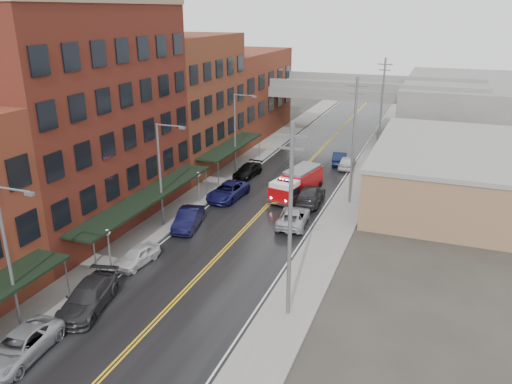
% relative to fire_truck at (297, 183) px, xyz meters
% --- Properties ---
extents(road, '(11.00, 160.00, 0.02)m').
position_rel_fire_truck_xyz_m(road, '(-1.90, -4.98, -1.45)').
color(road, black).
rests_on(road, ground).
extents(sidewalk_left, '(3.00, 160.00, 0.15)m').
position_rel_fire_truck_xyz_m(sidewalk_left, '(-9.20, -4.98, -1.38)').
color(sidewalk_left, slate).
rests_on(sidewalk_left, ground).
extents(sidewalk_right, '(3.00, 160.00, 0.15)m').
position_rel_fire_truck_xyz_m(sidewalk_right, '(5.40, -4.98, -1.38)').
color(sidewalk_right, slate).
rests_on(sidewalk_right, ground).
extents(curb_left, '(0.30, 160.00, 0.15)m').
position_rel_fire_truck_xyz_m(curb_left, '(-7.55, -4.98, -1.38)').
color(curb_left, gray).
rests_on(curb_left, ground).
extents(curb_right, '(0.30, 160.00, 0.15)m').
position_rel_fire_truck_xyz_m(curb_right, '(3.75, -4.98, -1.38)').
color(curb_right, gray).
rests_on(curb_right, ground).
extents(brick_building_b, '(9.00, 20.00, 18.00)m').
position_rel_fire_truck_xyz_m(brick_building_b, '(-15.20, -11.98, 7.54)').
color(brick_building_b, '#531E16').
rests_on(brick_building_b, ground).
extents(brick_building_c, '(9.00, 15.00, 15.00)m').
position_rel_fire_truck_xyz_m(brick_building_c, '(-15.20, 5.52, 6.04)').
color(brick_building_c, brown).
rests_on(brick_building_c, ground).
extents(brick_building_far, '(9.00, 20.00, 12.00)m').
position_rel_fire_truck_xyz_m(brick_building_far, '(-15.20, 23.02, 4.54)').
color(brick_building_far, brown).
rests_on(brick_building_far, ground).
extents(tan_building, '(14.00, 22.00, 5.00)m').
position_rel_fire_truck_xyz_m(tan_building, '(14.10, 5.02, 1.04)').
color(tan_building, '#8D6A4B').
rests_on(tan_building, ground).
extents(right_far_block, '(18.00, 30.00, 8.00)m').
position_rel_fire_truck_xyz_m(right_far_block, '(16.10, 35.02, 2.54)').
color(right_far_block, slate).
rests_on(right_far_block, ground).
extents(awning_1, '(2.60, 18.00, 3.09)m').
position_rel_fire_truck_xyz_m(awning_1, '(-9.39, -11.98, 1.53)').
color(awning_1, black).
rests_on(awning_1, ground).
extents(awning_2, '(2.60, 13.00, 3.09)m').
position_rel_fire_truck_xyz_m(awning_2, '(-9.39, 5.52, 1.53)').
color(awning_2, black).
rests_on(awning_2, ground).
extents(globe_lamp_1, '(0.44, 0.44, 3.12)m').
position_rel_fire_truck_xyz_m(globe_lamp_1, '(-8.30, -18.98, 0.86)').
color(globe_lamp_1, '#59595B').
rests_on(globe_lamp_1, ground).
extents(globe_lamp_2, '(0.44, 0.44, 3.12)m').
position_rel_fire_truck_xyz_m(globe_lamp_2, '(-8.30, -4.98, 0.86)').
color(globe_lamp_2, '#59595B').
rests_on(globe_lamp_2, ground).
extents(street_lamp_0, '(2.64, 0.22, 9.00)m').
position_rel_fire_truck_xyz_m(street_lamp_0, '(-8.45, -26.98, 3.73)').
color(street_lamp_0, '#59595B').
rests_on(street_lamp_0, ground).
extents(street_lamp_1, '(2.64, 0.22, 9.00)m').
position_rel_fire_truck_xyz_m(street_lamp_1, '(-8.45, -10.98, 3.73)').
color(street_lamp_1, '#59595B').
rests_on(street_lamp_1, ground).
extents(street_lamp_2, '(2.64, 0.22, 9.00)m').
position_rel_fire_truck_xyz_m(street_lamp_2, '(-8.45, 5.02, 3.73)').
color(street_lamp_2, '#59595B').
rests_on(street_lamp_2, ground).
extents(utility_pole_0, '(1.80, 0.24, 12.00)m').
position_rel_fire_truck_xyz_m(utility_pole_0, '(5.30, -19.98, 4.85)').
color(utility_pole_0, '#59595B').
rests_on(utility_pole_0, ground).
extents(utility_pole_1, '(1.80, 0.24, 12.00)m').
position_rel_fire_truck_xyz_m(utility_pole_1, '(5.30, 0.02, 4.85)').
color(utility_pole_1, '#59595B').
rests_on(utility_pole_1, ground).
extents(utility_pole_2, '(1.80, 0.24, 12.00)m').
position_rel_fire_truck_xyz_m(utility_pole_2, '(5.30, 20.02, 4.85)').
color(utility_pole_2, '#59595B').
rests_on(utility_pole_2, ground).
extents(overpass, '(40.00, 10.00, 7.50)m').
position_rel_fire_truck_xyz_m(overpass, '(-1.90, 27.02, 4.53)').
color(overpass, slate).
rests_on(overpass, ground).
extents(fire_truck, '(4.07, 7.67, 2.69)m').
position_rel_fire_truck_xyz_m(fire_truck, '(0.00, 0.00, 0.00)').
color(fire_truck, '#A5070C').
rests_on(fire_truck, ground).
extents(parked_car_left_2, '(2.82, 5.34, 1.43)m').
position_rel_fire_truck_xyz_m(parked_car_left_2, '(-6.90, -28.83, -0.74)').
color(parked_car_left_2, gray).
rests_on(parked_car_left_2, ground).
extents(parked_car_left_3, '(3.47, 5.94, 1.62)m').
position_rel_fire_truck_xyz_m(parked_car_left_3, '(-6.51, -23.68, -0.65)').
color(parked_car_left_3, '#272729').
rests_on(parked_car_left_3, ground).
extents(parked_car_left_4, '(2.00, 4.08, 1.34)m').
position_rel_fire_truck_xyz_m(parked_car_left_4, '(-6.90, -17.68, -0.79)').
color(parked_car_left_4, silver).
rests_on(parked_car_left_4, ground).
extents(parked_car_left_5, '(2.67, 5.14, 1.61)m').
position_rel_fire_truck_xyz_m(parked_car_left_5, '(-6.53, -10.49, -0.65)').
color(parked_car_left_5, black).
rests_on(parked_car_left_5, ground).
extents(parked_car_left_6, '(2.96, 5.77, 1.56)m').
position_rel_fire_truck_xyz_m(parked_car_left_6, '(-6.16, -2.94, -0.68)').
color(parked_car_left_6, '#131449').
rests_on(parked_car_left_6, ground).
extents(parked_car_left_7, '(2.31, 4.89, 1.38)m').
position_rel_fire_truck_xyz_m(parked_car_left_7, '(-6.90, 4.22, -0.77)').
color(parked_car_left_7, black).
rests_on(parked_car_left_7, ground).
extents(parked_car_right_0, '(2.95, 5.43, 1.45)m').
position_rel_fire_truck_xyz_m(parked_car_right_0, '(1.70, -6.78, -0.73)').
color(parked_car_right_0, '#A0A3A7').
rests_on(parked_car_right_0, ground).
extents(parked_car_right_1, '(2.75, 5.87, 1.66)m').
position_rel_fire_truck_xyz_m(parked_car_right_1, '(1.70, -1.13, -0.63)').
color(parked_car_right_1, '#272629').
rests_on(parked_car_right_1, ground).
extents(parked_car_right_2, '(2.04, 4.42, 1.47)m').
position_rel_fire_truck_xyz_m(parked_car_right_2, '(2.87, 11.22, -0.72)').
color(parked_car_right_2, silver).
rests_on(parked_car_right_2, ground).
extents(parked_car_right_3, '(2.30, 4.85, 1.54)m').
position_rel_fire_truck_xyz_m(parked_car_right_3, '(1.70, 12.82, -0.69)').
color(parked_car_right_3, '#0E1633').
rests_on(parked_car_right_3, ground).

